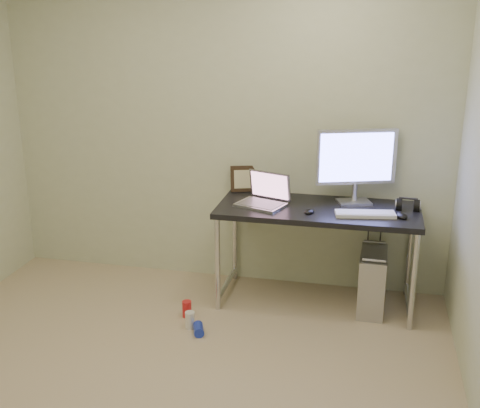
# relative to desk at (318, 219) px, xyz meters

# --- Properties ---
(floor) EXTENTS (3.50, 3.50, 0.00)m
(floor) POSITION_rel_desk_xyz_m (-0.78, -1.43, -0.66)
(floor) COLOR tan
(floor) RESTS_ON ground
(wall_back) EXTENTS (3.50, 0.02, 2.50)m
(wall_back) POSITION_rel_desk_xyz_m (-0.78, 0.32, 0.59)
(wall_back) COLOR beige
(wall_back) RESTS_ON ground
(desk) EXTENTS (1.45, 0.63, 0.75)m
(desk) POSITION_rel_desk_xyz_m (0.00, 0.00, 0.00)
(desk) COLOR black
(desk) RESTS_ON ground
(tower_computer) EXTENTS (0.20, 0.43, 0.47)m
(tower_computer) POSITION_rel_desk_xyz_m (0.42, -0.03, -0.44)
(tower_computer) COLOR #BBBBBF
(tower_computer) RESTS_ON ground
(cable_a) EXTENTS (0.01, 0.16, 0.69)m
(cable_a) POSITION_rel_desk_xyz_m (0.37, 0.27, -0.26)
(cable_a) COLOR black
(cable_a) RESTS_ON ground
(cable_b) EXTENTS (0.02, 0.11, 0.71)m
(cable_b) POSITION_rel_desk_xyz_m (0.46, 0.25, -0.28)
(cable_b) COLOR black
(cable_b) RESTS_ON ground
(can_red) EXTENTS (0.08, 0.08, 0.12)m
(can_red) POSITION_rel_desk_xyz_m (-0.87, -0.44, -0.60)
(can_red) COLOR red
(can_red) RESTS_ON ground
(can_white) EXTENTS (0.09, 0.09, 0.12)m
(can_white) POSITION_rel_desk_xyz_m (-0.80, -0.59, -0.60)
(can_white) COLOR silver
(can_white) RESTS_ON ground
(can_blue) EXTENTS (0.11, 0.14, 0.07)m
(can_blue) POSITION_rel_desk_xyz_m (-0.72, -0.66, -0.63)
(can_blue) COLOR #1E34BD
(can_blue) RESTS_ON ground
(laptop) EXTENTS (0.41, 0.37, 0.23)m
(laptop) POSITION_rel_desk_xyz_m (-0.39, -0.01, 0.14)
(laptop) COLOR silver
(laptop) RESTS_ON desk
(monitor) EXTENTS (0.57, 0.24, 0.55)m
(monitor) POSITION_rel_desk_xyz_m (0.25, 0.17, 0.41)
(monitor) COLOR silver
(monitor) RESTS_ON desk
(keyboard) EXTENTS (0.42, 0.20, 0.02)m
(keyboard) POSITION_rel_desk_xyz_m (0.33, -0.11, 0.10)
(keyboard) COLOR white
(keyboard) RESTS_ON desk
(mouse_right) EXTENTS (0.11, 0.14, 0.04)m
(mouse_right) POSITION_rel_desk_xyz_m (0.58, -0.10, 0.11)
(mouse_right) COLOR black
(mouse_right) RESTS_ON desk
(mouse_left) EXTENTS (0.08, 0.11, 0.03)m
(mouse_left) POSITION_rel_desk_xyz_m (-0.05, -0.14, 0.10)
(mouse_left) COLOR black
(mouse_left) RESTS_ON desk
(headphones) EXTENTS (0.16, 0.10, 0.11)m
(headphones) POSITION_rel_desk_xyz_m (0.63, 0.09, 0.12)
(headphones) COLOR black
(headphones) RESTS_ON desk
(picture_frame) EXTENTS (0.26, 0.15, 0.21)m
(picture_frame) POSITION_rel_desk_xyz_m (-0.59, 0.29, 0.19)
(picture_frame) COLOR black
(picture_frame) RESTS_ON desk
(webcam) EXTENTS (0.04, 0.03, 0.11)m
(webcam) POSITION_rel_desk_xyz_m (-0.35, 0.29, 0.17)
(webcam) COLOR silver
(webcam) RESTS_ON desk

